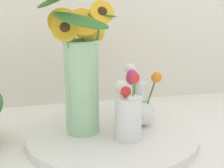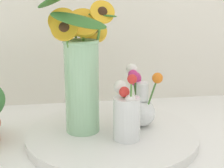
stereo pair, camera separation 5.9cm
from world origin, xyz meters
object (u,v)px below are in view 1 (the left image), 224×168
at_px(serving_tray, 112,134).
at_px(mason_jar_sunflowers, 81,69).
at_px(vase_bulb_right, 140,102).
at_px(vase_small_center, 128,114).

distance_m(serving_tray, mason_jar_sunflowers, 0.21).
height_order(mason_jar_sunflowers, vase_bulb_right, mason_jar_sunflowers).
relative_size(serving_tray, vase_bulb_right, 2.69).
bearing_deg(vase_bulb_right, mason_jar_sunflowers, -176.92).
height_order(mason_jar_sunflowers, vase_small_center, mason_jar_sunflowers).
bearing_deg(mason_jar_sunflowers, serving_tray, -10.91).
bearing_deg(mason_jar_sunflowers, vase_small_center, -35.39).
xyz_separation_m(serving_tray, mason_jar_sunflowers, (-0.08, 0.02, 0.19)).
distance_m(mason_jar_sunflowers, vase_bulb_right, 0.20).
distance_m(serving_tray, vase_bulb_right, 0.12).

